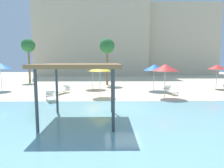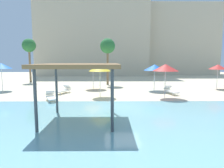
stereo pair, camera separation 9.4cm
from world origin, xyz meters
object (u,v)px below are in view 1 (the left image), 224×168
at_px(beach_umbrella_orange_1, 93,66).
at_px(beach_umbrella_blue_5, 0,66).
at_px(beach_umbrella_red_2, 217,67).
at_px(palm_tree_1, 28,46).
at_px(beach_umbrella_red_0, 165,68).
at_px(lounge_chair_2, 64,90).
at_px(palm_tree_0, 107,47).
at_px(lounge_chair_0, 51,97).
at_px(beach_umbrella_blue_3, 154,67).
at_px(beach_umbrella_yellow_7, 100,68).
at_px(lounge_chair_3, 170,90).
at_px(shade_pavilion, 80,68).

relative_size(beach_umbrella_orange_1, beach_umbrella_blue_5, 0.99).
height_order(beach_umbrella_red_2, palm_tree_1, palm_tree_1).
xyz_separation_m(beach_umbrella_red_0, lounge_chair_2, (-9.03, 2.39, -2.21)).
height_order(beach_umbrella_orange_1, lounge_chair_2, beach_umbrella_orange_1).
xyz_separation_m(beach_umbrella_orange_1, palm_tree_0, (1.56, 3.53, 2.29)).
distance_m(lounge_chair_0, lounge_chair_2, 3.63).
xyz_separation_m(beach_umbrella_orange_1, beach_umbrella_blue_3, (6.48, -1.31, -0.12)).
distance_m(beach_umbrella_yellow_7, lounge_chair_3, 7.00).
bearing_deg(palm_tree_0, beach_umbrella_blue_5, -156.44).
bearing_deg(lounge_chair_2, beach_umbrella_blue_3, 121.69).
bearing_deg(lounge_chair_2, beach_umbrella_red_2, 121.50).
bearing_deg(palm_tree_1, beach_umbrella_yellow_7, -47.12).
xyz_separation_m(lounge_chair_2, palm_tree_0, (4.12, 6.45, 4.49)).
bearing_deg(lounge_chair_2, beach_umbrella_blue_5, -82.45).
distance_m(shade_pavilion, beach_umbrella_orange_1, 11.60).
relative_size(beach_umbrella_red_2, lounge_chair_3, 1.36).
bearing_deg(lounge_chair_3, palm_tree_0, -150.64).
bearing_deg(beach_umbrella_orange_1, palm_tree_1, 145.12).
distance_m(beach_umbrella_blue_3, palm_tree_0, 7.31).
xyz_separation_m(beach_umbrella_orange_1, beach_umbrella_blue_5, (-9.35, -1.22, 0.04)).
bearing_deg(beach_umbrella_blue_5, palm_tree_1, 92.13).
xyz_separation_m(beach_umbrella_red_0, beach_umbrella_orange_1, (-6.47, 5.31, -0.01)).
bearing_deg(beach_umbrella_blue_5, beach_umbrella_red_0, -14.46).
xyz_separation_m(beach_umbrella_blue_5, palm_tree_0, (10.91, 4.76, 2.24)).
bearing_deg(palm_tree_1, beach_umbrella_red_2, -16.18).
bearing_deg(shade_pavilion, lounge_chair_3, 48.58).
height_order(beach_umbrella_red_2, lounge_chair_0, beach_umbrella_red_2).
distance_m(beach_umbrella_yellow_7, palm_tree_0, 8.63).
relative_size(shade_pavilion, beach_umbrella_yellow_7, 1.44).
height_order(beach_umbrella_orange_1, beach_umbrella_blue_3, beach_umbrella_orange_1).
relative_size(shade_pavilion, lounge_chair_3, 2.01).
bearing_deg(lounge_chair_0, beach_umbrella_blue_5, -152.99).
bearing_deg(palm_tree_0, beach_umbrella_yellow_7, -93.75).
relative_size(beach_umbrella_blue_3, lounge_chair_3, 1.38).
bearing_deg(lounge_chair_0, beach_umbrella_red_2, 87.16).
distance_m(beach_umbrella_red_0, lounge_chair_2, 9.60).
relative_size(shade_pavilion, beach_umbrella_orange_1, 1.40).
xyz_separation_m(lounge_chair_0, lounge_chair_3, (10.25, 3.10, 0.00)).
xyz_separation_m(shade_pavilion, beach_umbrella_orange_1, (-0.34, 11.60, -0.22)).
relative_size(beach_umbrella_orange_1, lounge_chair_0, 1.44).
bearing_deg(lounge_chair_2, beach_umbrella_red_0, 96.76).
bearing_deg(beach_umbrella_blue_5, beach_umbrella_blue_3, -0.29).
relative_size(beach_umbrella_red_0, palm_tree_1, 0.46).
height_order(beach_umbrella_red_2, lounge_chair_2, beach_umbrella_red_2).
bearing_deg(beach_umbrella_yellow_7, beach_umbrella_blue_3, 32.28).
distance_m(beach_umbrella_blue_5, palm_tree_0, 12.11).
bearing_deg(shade_pavilion, beach_umbrella_blue_3, 59.21).
distance_m(beach_umbrella_red_2, beach_umbrella_blue_5, 23.13).
height_order(shade_pavilion, lounge_chair_0, shade_pavilion).
height_order(beach_umbrella_blue_3, lounge_chair_0, beach_umbrella_blue_3).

